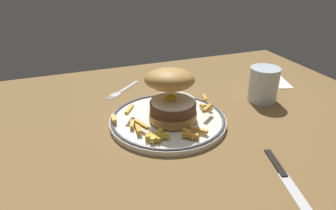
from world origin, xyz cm
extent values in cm
cube|color=brown|center=(0.00, 0.00, -2.00)|extent=(124.15, 84.82, 4.00)
cylinder|color=white|center=(5.17, 1.04, 0.60)|extent=(26.27, 26.27, 1.20)
torus|color=#4C4C51|center=(5.17, 1.04, 1.20)|extent=(25.87, 25.87, 0.80)
cylinder|color=#BB8441|center=(5.94, 0.40, 2.50)|extent=(10.62, 10.62, 1.80)
cylinder|color=brown|center=(5.94, 0.40, 4.54)|extent=(10.19, 10.19, 2.29)
cylinder|color=white|center=(5.94, 0.40, 5.94)|extent=(9.62, 9.62, 0.50)
ellipsoid|color=yellow|center=(5.57, 0.51, 6.61)|extent=(2.60, 2.60, 1.40)
ellipsoid|color=#BB8744|center=(5.60, 1.20, 10.53)|extent=(14.68, 14.99, 6.60)
cube|color=gold|center=(-0.53, -6.58, 2.05)|extent=(1.99, 3.33, 0.89)
cube|color=gold|center=(6.37, -7.84, 2.04)|extent=(1.46, 3.45, 0.89)
cube|color=#E3A94E|center=(8.96, -7.20, 1.99)|extent=(2.94, 3.39, 0.78)
cube|color=gold|center=(-1.82, -2.00, 2.68)|extent=(2.22, 4.26, 0.72)
cube|color=gold|center=(-0.32, -6.25, 2.08)|extent=(3.70, 3.81, 0.96)
cube|color=gold|center=(15.53, 3.69, 3.49)|extent=(1.60, 3.07, 0.76)
cube|color=#C88A29|center=(15.07, 1.80, 1.95)|extent=(2.19, 3.30, 0.70)
cube|color=gold|center=(-2.63, -1.86, 2.10)|extent=(1.52, 4.79, 0.99)
cube|color=gold|center=(-2.93, 3.92, 3.50)|extent=(2.83, 3.72, 0.76)
cube|color=gold|center=(-3.39, -0.01, 1.98)|extent=(1.59, 2.95, 0.75)
cube|color=gold|center=(0.18, -6.65, 2.08)|extent=(4.86, 1.83, 0.96)
cube|color=gold|center=(6.35, -8.55, 2.06)|extent=(3.26, 2.53, 0.93)
cube|color=gold|center=(13.69, -1.43, 3.51)|extent=(3.49, 2.99, 0.77)
cube|color=gold|center=(-6.60, 3.56, 2.07)|extent=(1.09, 3.00, 0.94)
cylinder|color=silver|center=(32.34, 3.85, 4.47)|extent=(7.49, 7.49, 8.95)
cylinder|color=silver|center=(32.34, 3.85, 2.38)|extent=(6.89, 6.89, 4.77)
cube|color=silver|center=(1.67, 24.50, 0.18)|extent=(8.12, 7.41, 0.36)
cube|color=silver|center=(-2.81, 20.50, 0.18)|extent=(3.26, 3.24, 0.32)
cube|color=silver|center=(-3.94, 18.48, 0.18)|extent=(1.96, 1.79, 0.28)
cube|color=silver|center=(-4.28, 18.85, 0.18)|extent=(1.96, 1.79, 0.28)
cube|color=silver|center=(-4.61, 19.22, 0.18)|extent=(1.96, 1.79, 0.28)
cube|color=silver|center=(-4.94, 19.60, 0.18)|extent=(1.96, 1.79, 0.28)
cube|color=black|center=(18.46, -19.92, 0.30)|extent=(3.21, 8.04, 0.70)
cube|color=silver|center=(16.27, -28.14, 0.20)|extent=(4.56, 11.09, 0.24)
cube|color=white|center=(42.41, 13.41, 0.20)|extent=(12.71, 13.00, 0.40)
camera|label=1|loc=(-16.29, -56.44, 34.96)|focal=33.17mm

